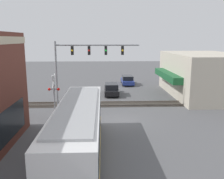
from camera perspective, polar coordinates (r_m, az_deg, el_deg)
The scene contains 9 objects.
ground_plane at distance 22.23m, azimuth 1.40°, elevation -7.35°, with size 120.00×120.00×0.00m, color #565659.
shop_building at distance 34.10m, azimuth 20.04°, elevation 3.25°, with size 13.70×9.35×5.38m.
city_bus at distance 15.34m, azimuth -7.60°, elevation -8.86°, with size 12.33×2.59×3.39m.
traffic_signal_gantry at distance 26.01m, azimuth -6.55°, elevation 7.28°, with size 0.42×8.68×6.96m.
crossing_signal at distance 25.28m, azimuth -13.13°, elevation 0.06°, with size 1.41×1.18×3.81m.
rail_track_near at distance 27.96m, azimuth 0.64°, elevation -3.31°, with size 2.60×60.00×0.15m.
parked_car_black at distance 32.44m, azimuth -0.13°, elevation 0.01°, with size 4.57×1.82×1.53m.
parked_car_blue at distance 39.84m, azimuth 3.52°, elevation 2.11°, with size 4.68×1.82×1.46m.
pedestrian_at_crossing at distance 25.49m, azimuth -9.60°, elevation -2.80°, with size 0.34×0.34×1.85m.
Camera 1 is at (-20.99, 1.34, 7.19)m, focal length 40.00 mm.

